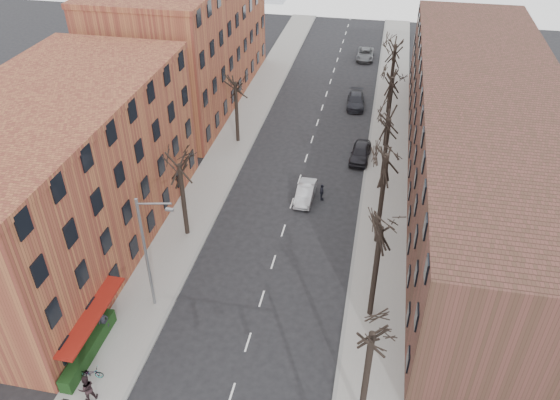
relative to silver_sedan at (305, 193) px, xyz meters
The scene contains 23 objects.
sidewalk_left 13.60m from the silver_sedan, 131.76° to the left, with size 4.00×90.00×0.15m, color gray.
sidewalk_right 12.30m from the silver_sedan, 55.55° to the left, with size 4.00×90.00×0.15m, color gray.
building_left_near 20.40m from the silver_sedan, 149.94° to the right, with size 12.00×26.00×12.00m, color brown.
building_left_far 26.39m from the silver_sedan, 131.70° to the left, with size 12.00×28.00×14.00m, color brown.
building_right 16.39m from the silver_sedan, 18.95° to the left, with size 12.00×50.00×10.00m, color #522D26.
awning_left 21.58m from the silver_sedan, 118.98° to the right, with size 1.20×7.00×0.15m, color maroon.
hedge 22.49m from the silver_sedan, 117.97° to the right, with size 0.80×6.00×1.00m, color #173412.
tree_right_b 14.45m from the silver_sedan, 63.01° to the right, with size 5.20×5.20×10.80m, color black, non-canonical shape.
tree_right_c 8.19m from the silver_sedan, 36.60° to the right, with size 5.20×5.20×11.60m, color black, non-canonical shape.
tree_right_d 7.30m from the silver_sedan, 25.57° to the left, with size 5.20×5.20×10.00m, color black, non-canonical shape.
tree_right_e 12.94m from the silver_sedan, 59.53° to the left, with size 5.20×5.20×10.80m, color black, non-canonical shape.
tree_right_f 20.24m from the silver_sedan, 71.10° to the left, with size 5.20×5.20×11.60m, color black, non-canonical shape.
tree_left_a 11.06m from the silver_sedan, 141.56° to the right, with size 5.20×5.20×9.50m, color black, non-canonical shape.
tree_left_b 12.60m from the silver_sedan, 133.44° to the left, with size 5.20×5.20×9.50m, color black, non-canonical shape.
streetlight 17.46m from the silver_sedan, 118.52° to the right, with size 2.45×0.22×9.03m.
silver_sedan is the anchor object (origin of this frame).
parked_car_near 9.03m from the silver_sedan, 61.90° to the left, with size 1.84×4.58×1.56m, color black.
parked_car_mid 20.48m from the silver_sedan, 82.28° to the left, with size 1.99×4.90×1.42m, color black.
parked_car_far 36.33m from the silver_sedan, 85.66° to the left, with size 2.29×4.96×1.38m, color slate.
pedestrian_a 20.81m from the silver_sedan, 119.82° to the right, with size 0.69×0.46×1.91m, color black.
pedestrian_b 24.58m from the silver_sedan, 111.55° to the right, with size 0.93×0.73×1.92m, color black.
pedestrian_crossing 1.46m from the silver_sedan, ahead, with size 0.93×0.39×1.59m, color black.
bicycle 23.53m from the silver_sedan, 114.17° to the right, with size 0.54×1.56×0.82m, color gray.
Camera 1 is at (6.72, -14.89, 27.82)m, focal length 35.00 mm.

